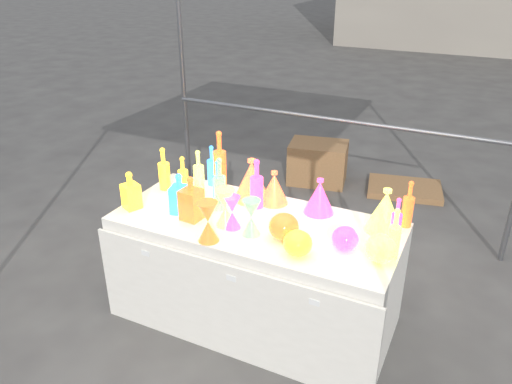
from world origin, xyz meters
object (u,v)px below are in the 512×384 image
at_px(bottle_0, 164,169).
at_px(lampshade_0, 274,187).
at_px(cardboard_box_closed, 318,163).
at_px(display_table, 255,271).
at_px(decanter_0, 131,190).
at_px(globe_0, 298,244).
at_px(hourglass_0, 208,222).

distance_m(bottle_0, lampshade_0, 0.80).
bearing_deg(bottle_0, cardboard_box_closed, 79.49).
distance_m(display_table, decanter_0, 0.97).
relative_size(cardboard_box_closed, decanter_0, 2.35).
bearing_deg(display_table, lampshade_0, 90.31).
bearing_deg(display_table, bottle_0, 169.08).
distance_m(cardboard_box_closed, bottle_0, 2.33).
relative_size(display_table, globe_0, 11.27).
relative_size(bottle_0, decanter_0, 1.21).
distance_m(cardboard_box_closed, globe_0, 2.75).
bearing_deg(lampshade_0, cardboard_box_closed, 124.37).
bearing_deg(hourglass_0, lampshade_0, 76.83).
xyz_separation_m(bottle_0, hourglass_0, (0.64, -0.48, -0.03)).
bearing_deg(display_table, globe_0, -32.56).
distance_m(decanter_0, globe_0, 1.19).
bearing_deg(cardboard_box_closed, globe_0, -84.80).
height_order(decanter_0, hourglass_0, decanter_0).
bearing_deg(globe_0, cardboard_box_closed, 106.43).
relative_size(cardboard_box_closed, bottle_0, 1.94).
bearing_deg(hourglass_0, globe_0, 9.12).
height_order(bottle_0, hourglass_0, bottle_0).
height_order(cardboard_box_closed, hourglass_0, hourglass_0).
height_order(display_table, globe_0, globe_0).
relative_size(decanter_0, globe_0, 1.58).
relative_size(hourglass_0, globe_0, 1.53).
xyz_separation_m(bottle_0, globe_0, (1.17, -0.39, -0.09)).
bearing_deg(cardboard_box_closed, hourglass_0, -96.15).
height_order(display_table, bottle_0, bottle_0).
relative_size(display_table, hourglass_0, 7.39).
height_order(hourglass_0, globe_0, hourglass_0).
bearing_deg(display_table, decanter_0, -167.03).
bearing_deg(globe_0, decanter_0, 177.37).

